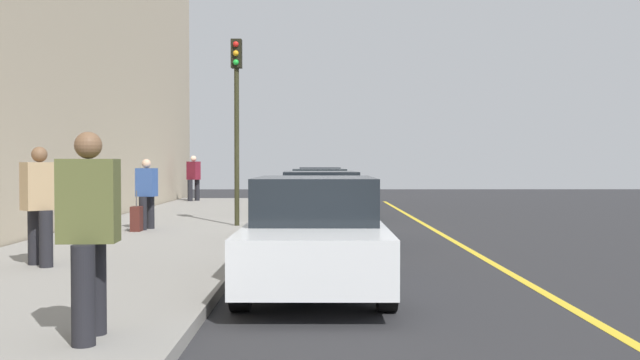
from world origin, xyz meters
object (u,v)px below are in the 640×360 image
parked_car_white (315,233)px  pedestrian_burgundy_coat (194,177)px  parked_car_green (319,194)px  pedestrian_olive_coat (89,229)px  parked_car_black (320,206)px  pedestrian_blue_coat (147,192)px  parked_car_navy (320,186)px  pedestrian_tan_coat (40,202)px  rolling_suitcase (137,219)px  traffic_light_pole (237,101)px

parked_car_white → pedestrian_burgundy_coat: 19.76m
parked_car_green → pedestrian_olive_coat: 15.57m
pedestrian_burgundy_coat → parked_car_green: bearing=35.6°
parked_car_black → pedestrian_olive_coat: (9.38, -2.09, 0.37)m
pedestrian_burgundy_coat → parked_car_white: bearing=14.5°
parked_car_green → pedestrian_olive_coat: (15.42, -2.09, 0.37)m
pedestrian_blue_coat → pedestrian_olive_coat: bearing=10.7°
parked_car_navy → pedestrian_tan_coat: bearing=-13.6°
parked_car_white → pedestrian_tan_coat: size_ratio=2.54×
parked_car_black → pedestrian_tan_coat: bearing=-40.8°
pedestrian_tan_coat → rolling_suitcase: pedestrian_tan_coat is taller
pedestrian_blue_coat → rolling_suitcase: bearing=-16.0°
parked_car_green → pedestrian_olive_coat: size_ratio=2.53×
parked_car_white → traffic_light_pole: traffic_light_pole is taller
parked_car_black → pedestrian_blue_coat: 4.14m
pedestrian_burgundy_coat → traffic_light_pole: bearing=15.0°
pedestrian_olive_coat → parked_car_white: bearing=149.6°
parked_car_black → pedestrian_burgundy_coat: pedestrian_burgundy_coat is taller
pedestrian_olive_coat → pedestrian_burgundy_coat: same height
parked_car_green → pedestrian_olive_coat: bearing=-7.7°
parked_car_green → pedestrian_blue_coat: (5.15, -4.04, 0.27)m
parked_car_white → pedestrian_blue_coat: size_ratio=2.79×
parked_car_navy → pedestrian_blue_coat: 12.64m
parked_car_black → parked_car_navy: bearing=179.7°
parked_car_white → pedestrian_olive_coat: (3.38, -1.98, 0.37)m
parked_car_black → parked_car_green: bearing=180.0°
pedestrian_blue_coat → traffic_light_pole: size_ratio=0.36×
pedestrian_olive_coat → pedestrian_tan_coat: (-4.46, -2.17, -0.02)m
pedestrian_tan_coat → parked_car_navy: bearing=166.4°
pedestrian_burgundy_coat → pedestrian_tan_coat: size_ratio=1.02×
pedestrian_tan_coat → rolling_suitcase: 5.42m
parked_car_white → pedestrian_tan_coat: bearing=-104.6°
parked_car_black → rolling_suitcase: size_ratio=4.90×
pedestrian_olive_coat → rolling_suitcase: size_ratio=1.98×
pedestrian_blue_coat → pedestrian_tan_coat: size_ratio=0.91×
parked_car_navy → parked_car_white: bearing=-0.5°
parked_car_black → pedestrian_blue_coat: (-0.90, -4.04, 0.27)m
parked_car_white → pedestrian_blue_coat: pedestrian_blue_coat is taller
parked_car_navy → pedestrian_burgundy_coat: size_ratio=2.50×
parked_car_green → pedestrian_tan_coat: size_ratio=2.57×
parked_car_green → parked_car_black: size_ratio=1.02×
parked_car_black → rolling_suitcase: parked_car_black is taller
parked_car_black → traffic_light_pole: traffic_light_pole is taller
parked_car_green → pedestrian_burgundy_coat: pedestrian_burgundy_coat is taller
pedestrian_blue_coat → traffic_light_pole: (-0.98, 1.99, 2.21)m
rolling_suitcase → pedestrian_tan_coat: bearing=-1.0°
parked_car_white → pedestrian_tan_coat: pedestrian_tan_coat is taller
pedestrian_blue_coat → parked_car_green: bearing=141.9°
parked_car_green → traffic_light_pole: bearing=-26.2°
pedestrian_burgundy_coat → traffic_light_pole: 11.83m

